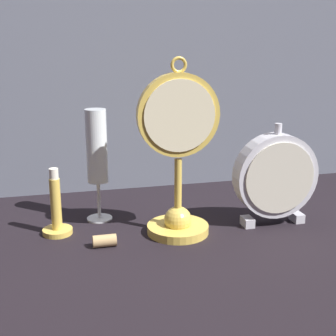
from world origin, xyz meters
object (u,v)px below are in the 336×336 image
at_px(champagne_flute, 97,154).
at_px(brass_candlestick, 56,213).
at_px(wine_cork, 105,241).
at_px(pocket_watch_on_stand, 178,165).
at_px(mantel_clock_silver, 276,176).

height_order(champagne_flute, brass_candlestick, champagne_flute).
height_order(champagne_flute, wine_cork, champagne_flute).
distance_m(pocket_watch_on_stand, mantel_clock_silver, 0.20).
relative_size(brass_candlestick, wine_cork, 3.10).
height_order(mantel_clock_silver, champagne_flute, champagne_flute).
distance_m(mantel_clock_silver, wine_cork, 0.35).
relative_size(mantel_clock_silver, brass_candlestick, 1.58).
distance_m(brass_candlestick, wine_cork, 0.12).
xyz_separation_m(mantel_clock_silver, brass_candlestick, (-0.42, 0.05, -0.06)).
height_order(pocket_watch_on_stand, wine_cork, pocket_watch_on_stand).
distance_m(champagne_flute, brass_candlestick, 0.14).
xyz_separation_m(pocket_watch_on_stand, champagne_flute, (-0.14, 0.11, 0.00)).
xyz_separation_m(pocket_watch_on_stand, brass_candlestick, (-0.23, 0.05, -0.09)).
height_order(mantel_clock_silver, brass_candlestick, mantel_clock_silver).
relative_size(pocket_watch_on_stand, wine_cork, 7.92).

